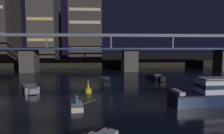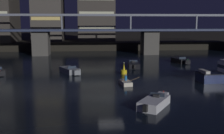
{
  "view_description": "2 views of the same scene",
  "coord_description": "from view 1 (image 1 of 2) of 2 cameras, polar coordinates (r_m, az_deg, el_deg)",
  "views": [
    {
      "loc": [
        4.45,
        -12.34,
        5.86
      ],
      "look_at": [
        6.85,
        21.79,
        2.66
      ],
      "focal_mm": 31.9,
      "sensor_mm": 36.0,
      "label": 1
    },
    {
      "loc": [
        -2.34,
        -26.23,
        7.64
      ],
      "look_at": [
        1.45,
        14.64,
        0.92
      ],
      "focal_mm": 44.3,
      "sensor_mm": 36.0,
      "label": 2
    }
  ],
  "objects": [
    {
      "name": "far_riverbank",
      "position": [
        99.25,
        -6.6,
        2.56
      ],
      "size": [
        240.0,
        80.0,
        2.2
      ],
      "primitive_type": "cube",
      "color": "black",
      "rests_on": "ground"
    },
    {
      "name": "river_bridge",
      "position": [
        51.25,
        -9.02,
        3.4
      ],
      "size": [
        82.33,
        6.4,
        9.38
      ],
      "color": "#4C4944",
      "rests_on": "ground"
    },
    {
      "name": "tower_west_tall",
      "position": [
        72.49,
        -18.7,
        14.86
      ],
      "size": [
        8.37,
        12.43,
        32.28
      ],
      "color": "#423D38",
      "rests_on": "far_riverbank"
    },
    {
      "name": "tower_central",
      "position": [
        68.35,
        -7.42,
        10.47
      ],
      "size": [
        10.24,
        12.04,
        19.94
      ],
      "color": "#38332D",
      "rests_on": "far_riverbank"
    },
    {
      "name": "cabin_cruiser_near_left",
      "position": [
        23.59,
        26.53,
        -6.98
      ],
      "size": [
        9.25,
        3.18,
        2.79
      ],
      "color": "#19234C",
      "rests_on": "ground"
    },
    {
      "name": "speedboat_near_right",
      "position": [
        38.33,
        12.55,
        -2.95
      ],
      "size": [
        2.52,
        5.22,
        1.16
      ],
      "color": "black",
      "rests_on": "ground"
    },
    {
      "name": "speedboat_mid_left",
      "position": [
        29.55,
        -22.38,
        -5.67
      ],
      "size": [
        3.42,
        4.93,
        1.16
      ],
      "color": "gray",
      "rests_on": "ground"
    },
    {
      "name": "speedboat_mid_center",
      "position": [
        32.48,
        -1.9,
        -4.3
      ],
      "size": [
        2.15,
        5.23,
        1.16
      ],
      "color": "black",
      "rests_on": "ground"
    },
    {
      "name": "channel_buoy",
      "position": [
        26.57,
        -6.83,
        -6.38
      ],
      "size": [
        0.9,
        0.9,
        1.76
      ],
      "color": "yellow",
      "rests_on": "ground"
    },
    {
      "name": "dinghy_with_paddler",
      "position": [
        19.96,
        -10.01,
        -10.98
      ],
      "size": [
        2.52,
        2.73,
        1.36
      ],
      "color": "beige",
      "rests_on": "ground"
    }
  ]
}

